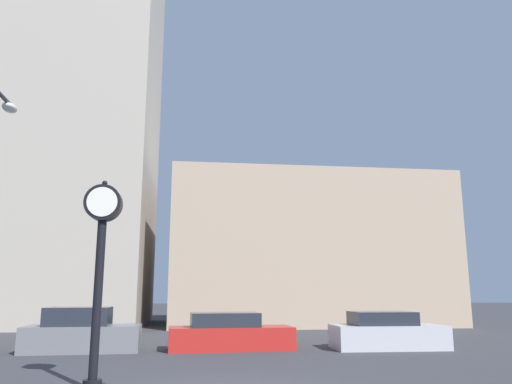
{
  "coord_description": "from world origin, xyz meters",
  "views": [
    {
      "loc": [
        -0.79,
        -10.63,
        1.99
      ],
      "look_at": [
        1.92,
        10.8,
        6.41
      ],
      "focal_mm": 35.0,
      "sensor_mm": 36.0,
      "label": 1
    }
  ],
  "objects_px": {
    "car_grey": "(82,333)",
    "car_silver": "(387,333)",
    "car_red": "(229,334)",
    "street_clock": "(101,251)"
  },
  "relations": [
    {
      "from": "car_grey",
      "to": "car_silver",
      "type": "xyz_separation_m",
      "value": [
        11.03,
        -0.54,
        -0.07
      ]
    },
    {
      "from": "car_grey",
      "to": "car_silver",
      "type": "height_order",
      "value": "car_grey"
    },
    {
      "from": "car_grey",
      "to": "car_silver",
      "type": "relative_size",
      "value": 0.97
    },
    {
      "from": "car_silver",
      "to": "street_clock",
      "type": "bearing_deg",
      "value": -141.65
    },
    {
      "from": "car_grey",
      "to": "car_red",
      "type": "distance_m",
      "value": 5.22
    },
    {
      "from": "car_red",
      "to": "street_clock",
      "type": "bearing_deg",
      "value": -117.44
    },
    {
      "from": "car_grey",
      "to": "car_red",
      "type": "bearing_deg",
      "value": -2.39
    },
    {
      "from": "car_grey",
      "to": "car_red",
      "type": "xyz_separation_m",
      "value": [
        5.22,
        -0.01,
        -0.08
      ]
    },
    {
      "from": "street_clock",
      "to": "car_silver",
      "type": "bearing_deg",
      "value": 36.85
    },
    {
      "from": "street_clock",
      "to": "car_silver",
      "type": "height_order",
      "value": "street_clock"
    }
  ]
}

